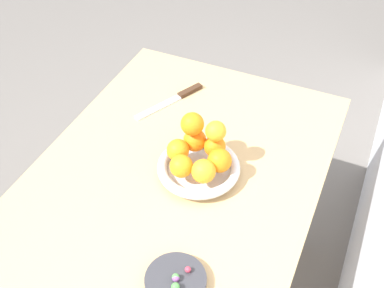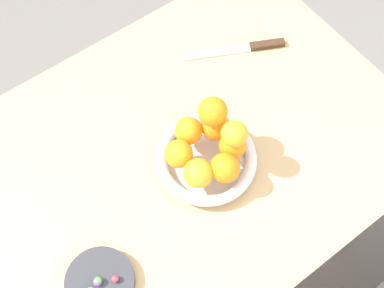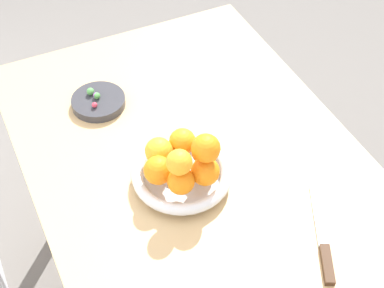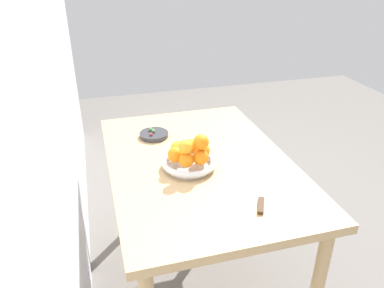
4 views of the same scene
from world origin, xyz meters
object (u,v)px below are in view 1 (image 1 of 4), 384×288
Objects in this scene: candy_dish at (176,281)px; orange_1 at (177,150)px; orange_2 at (181,166)px; candy_ball_2 at (175,287)px; orange_3 at (203,172)px; candy_ball_0 at (176,277)px; orange_0 at (195,140)px; dining_table at (172,200)px; candy_ball_1 at (176,278)px; fruit_bowl at (199,168)px; orange_4 at (220,160)px; orange_5 at (215,146)px; orange_6 at (192,124)px; knife at (175,98)px; orange_7 at (216,131)px; candy_ball_3 at (188,270)px.

orange_1 is (-0.32, -0.15, 0.06)m from candy_dish.
candy_ball_2 is (0.30, 0.12, -0.04)m from orange_2.
orange_3 is 3.70× the size of candy_ball_0.
orange_0 is (-0.38, -0.12, 0.06)m from candy_dish.
dining_table is 0.34m from candy_ball_0.
candy_ball_0 is 1.03× the size of candy_ball_1.
orange_3 is 3.81× the size of candy_ball_1.
fruit_bowl is 0.34m from candy_ball_0.
fruit_bowl and candy_ball_0 have the same top height.
orange_4 reaches higher than orange_3.
orange_3 is at bearing 88.74° from dining_table.
candy_ball_0 is (0.38, 0.06, -0.04)m from orange_5.
dining_table is 4.89× the size of fruit_bowl.
dining_table is 17.58× the size of orange_6.
orange_2 reaches higher than knife.
orange_5 is at bearing -170.57° from candy_ball_1.
orange_7 reaches higher than orange_4.
orange_7 is 0.34m from knife.
orange_6 is 0.38m from candy_ball_3.
candy_dish is 0.41m from orange_6.
orange_2 is at bearing -157.75° from candy_dish.
candy_ball_0 reaches higher than knife.
orange_0 is (-0.10, 0.03, 0.16)m from dining_table.
orange_1 is 0.97× the size of orange_3.
candy_ball_1 reaches higher than knife.
orange_6 is 0.41m from candy_ball_0.
orange_0 reaches higher than orange_2.
dining_table is at bearing -147.24° from candy_ball_3.
orange_2 is at bearing -157.58° from candy_ball_1.
orange_2 reaches higher than candy_ball_1.
fruit_bowl is 13.15× the size of candy_ball_0.
orange_5 is 3.60× the size of candy_ball_1.
orange_3 is 3.30× the size of candy_ball_2.
orange_1 is at bearing -86.12° from fruit_bowl.
orange_1 is 0.38m from candy_ball_2.
orange_5 reaches higher than fruit_bowl.
orange_4 is at bearing -175.04° from candy_dish.
orange_3 reaches higher than orange_5.
orange_2 is 3.58× the size of candy_ball_0.
knife is at bearing -154.56° from candy_ball_0.
dining_table is 17.38× the size of orange_3.
orange_2 is 0.12m from orange_5.
candy_dish is at bearing 4.96° from orange_4.
orange_7 is at bearing -170.01° from candy_ball_2.
orange_7 is at bearing 45.26° from knife.
orange_6 reaches higher than candy_ball_1.
orange_3 is 1.01× the size of orange_6.
candy_ball_2 reaches higher than candy_ball_3.
candy_ball_0 is at bearing 24.47° from orange_1.
candy_dish is 2.18× the size of orange_3.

